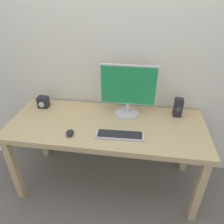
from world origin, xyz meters
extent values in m
plane|color=slate|center=(0.00, 0.00, 0.00)|extent=(6.00, 6.00, 0.00)
cube|color=silver|center=(0.00, 0.40, 1.50)|extent=(2.84, 0.04, 3.00)
cube|color=tan|center=(0.00, 0.00, 0.72)|extent=(1.74, 0.71, 0.05)
cube|color=tan|center=(-0.81, -0.30, 0.35)|extent=(0.06, 0.06, 0.70)
cube|color=tan|center=(0.81, -0.30, 0.35)|extent=(0.06, 0.06, 0.70)
cube|color=tan|center=(-0.81, 0.30, 0.35)|extent=(0.06, 0.06, 0.70)
cube|color=tan|center=(0.81, 0.30, 0.35)|extent=(0.06, 0.06, 0.70)
cylinder|color=silver|center=(0.17, 0.19, 0.76)|extent=(0.23, 0.23, 0.02)
cylinder|color=silver|center=(0.17, 0.19, 0.81)|extent=(0.04, 0.04, 0.10)
cube|color=silver|center=(0.17, 0.20, 1.04)|extent=(0.51, 0.02, 0.37)
cube|color=#1E8C4C|center=(0.17, 0.19, 1.04)|extent=(0.49, 0.01, 0.35)
cube|color=silver|center=(0.14, -0.17, 0.76)|extent=(0.39, 0.14, 0.02)
cube|color=#232328|center=(0.14, -0.17, 0.77)|extent=(0.36, 0.12, 0.00)
ellipsoid|color=#232328|center=(-0.27, -0.21, 0.77)|extent=(0.07, 0.09, 0.04)
cube|color=#232328|center=(0.63, 0.22, 0.84)|extent=(0.07, 0.07, 0.18)
cylinder|color=#3F3F44|center=(0.63, 0.18, 0.84)|extent=(0.05, 0.00, 0.05)
cube|color=#232328|center=(-0.67, 0.19, 0.80)|extent=(0.10, 0.08, 0.11)
cylinder|color=silver|center=(-0.67, 0.15, 0.80)|extent=(0.05, 0.01, 0.05)
camera|label=1|loc=(0.28, -1.53, 1.81)|focal=33.84mm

